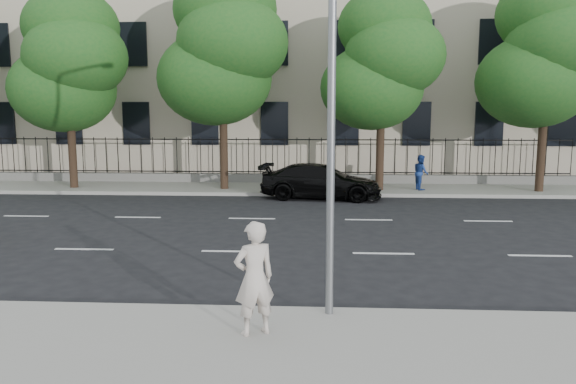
# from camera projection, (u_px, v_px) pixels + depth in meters

# --- Properties ---
(ground) EXTENTS (120.00, 120.00, 0.00)m
(ground) POSITION_uv_depth(u_px,v_px,m) (214.00, 280.00, 12.41)
(ground) COLOR black
(ground) RESTS_ON ground
(near_sidewalk) EXTENTS (60.00, 4.00, 0.15)m
(near_sidewalk) POSITION_uv_depth(u_px,v_px,m) (165.00, 355.00, 8.44)
(near_sidewalk) COLOR gray
(near_sidewalk) RESTS_ON ground
(far_sidewalk) EXTENTS (60.00, 4.00, 0.15)m
(far_sidewalk) POSITION_uv_depth(u_px,v_px,m) (270.00, 188.00, 26.22)
(far_sidewalk) COLOR gray
(far_sidewalk) RESTS_ON ground
(lane_markings) EXTENTS (49.60, 4.62, 0.01)m
(lane_markings) POSITION_uv_depth(u_px,v_px,m) (243.00, 233.00, 17.10)
(lane_markings) COLOR silver
(lane_markings) RESTS_ON ground
(masonry_building) EXTENTS (34.60, 12.11, 18.50)m
(masonry_building) POSITION_uv_depth(u_px,v_px,m) (282.00, 20.00, 33.74)
(masonry_building) COLOR #B5A590
(masonry_building) RESTS_ON ground
(iron_fence) EXTENTS (30.00, 0.50, 2.20)m
(iron_fence) POSITION_uv_depth(u_px,v_px,m) (273.00, 172.00, 27.82)
(iron_fence) COLOR slate
(iron_fence) RESTS_ON far_sidewalk
(street_light) EXTENTS (0.25, 3.32, 8.05)m
(street_light) POSITION_uv_depth(u_px,v_px,m) (332.00, 28.00, 9.76)
(street_light) COLOR slate
(street_light) RESTS_ON near_sidewalk
(tree_b) EXTENTS (5.53, 5.12, 8.97)m
(tree_b) POSITION_uv_depth(u_px,v_px,m) (70.00, 62.00, 25.24)
(tree_b) COLOR #382619
(tree_b) RESTS_ON far_sidewalk
(tree_c) EXTENTS (5.89, 5.50, 9.80)m
(tree_c) POSITION_uv_depth(u_px,v_px,m) (224.00, 48.00, 24.77)
(tree_c) COLOR #382619
(tree_c) RESTS_ON far_sidewalk
(tree_d) EXTENTS (5.34, 4.94, 8.84)m
(tree_d) POSITION_uv_depth(u_px,v_px,m) (383.00, 60.00, 24.47)
(tree_d) COLOR #382619
(tree_d) RESTS_ON far_sidewalk
(tree_e) EXTENTS (5.71, 5.31, 9.46)m
(tree_e) POSITION_uv_depth(u_px,v_px,m) (547.00, 51.00, 24.03)
(tree_e) COLOR #382619
(tree_e) RESTS_ON far_sidewalk
(black_sedan) EXTENTS (5.28, 2.67, 1.47)m
(black_sedan) POSITION_uv_depth(u_px,v_px,m) (321.00, 181.00, 23.52)
(black_sedan) COLOR black
(black_sedan) RESTS_ON ground
(woman_near) EXTENTS (0.81, 0.71, 1.86)m
(woman_near) POSITION_uv_depth(u_px,v_px,m) (254.00, 278.00, 8.92)
(woman_near) COLOR beige
(woman_near) RESTS_ON near_sidewalk
(pedestrian_far) EXTENTS (0.74, 0.87, 1.57)m
(pedestrian_far) POSITION_uv_depth(u_px,v_px,m) (421.00, 172.00, 25.09)
(pedestrian_far) COLOR navy
(pedestrian_far) RESTS_ON far_sidewalk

